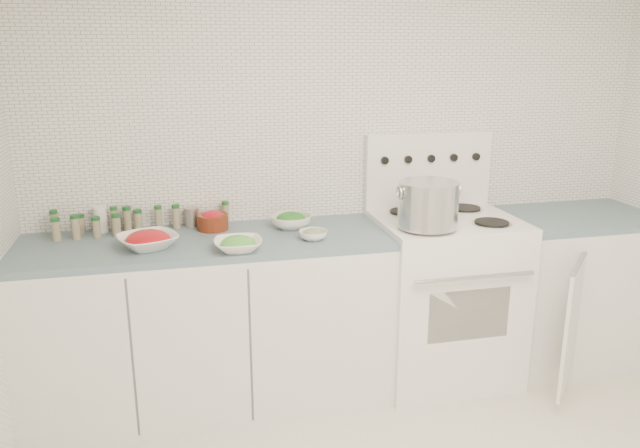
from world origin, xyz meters
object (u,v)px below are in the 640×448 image
(stove, at_px, (442,292))
(stock_pot, at_px, (428,202))
(bowl_snowpea, at_px, (238,244))
(bowl_tomato, at_px, (148,240))

(stove, height_order, stock_pot, stove)
(bowl_snowpea, bearing_deg, bowl_tomato, 161.67)
(stove, relative_size, stock_pot, 4.17)
(stock_pot, bearing_deg, bowl_tomato, 175.79)
(stove, xyz_separation_m, bowl_snowpea, (-1.16, -0.22, 0.44))
(stock_pot, height_order, bowl_tomato, stock_pot)
(bowl_tomato, bearing_deg, stock_pot, -4.21)
(bowl_tomato, relative_size, bowl_snowpea, 1.50)
(bowl_tomato, bearing_deg, bowl_snowpea, -18.33)
(stove, xyz_separation_m, bowl_tomato, (-1.58, -0.08, 0.44))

